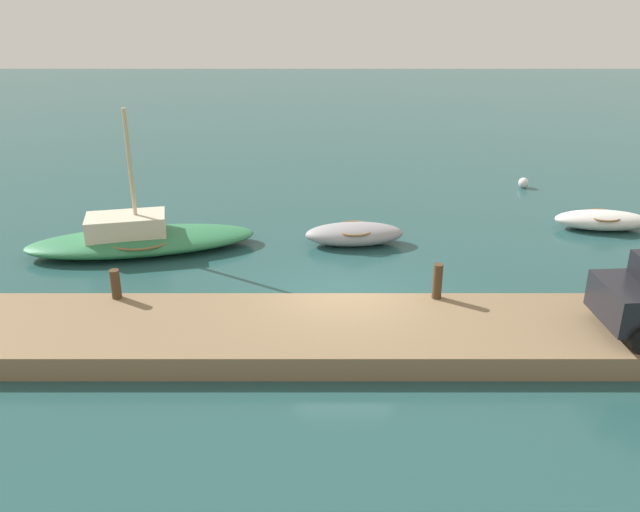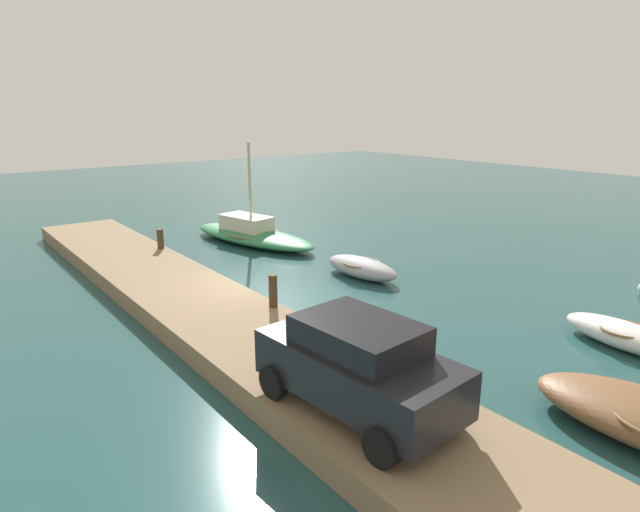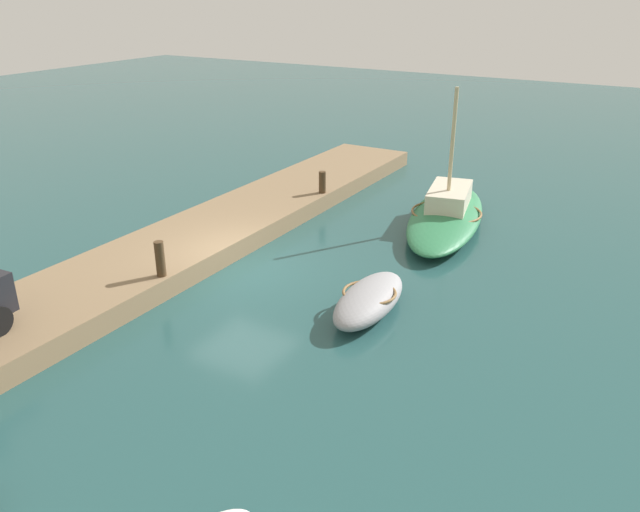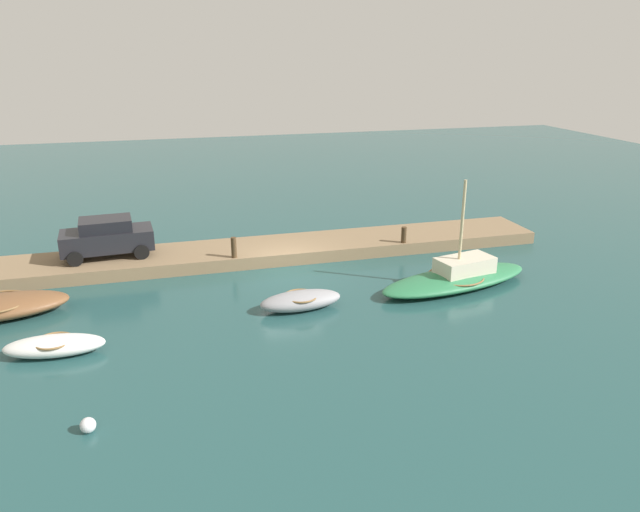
% 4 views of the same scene
% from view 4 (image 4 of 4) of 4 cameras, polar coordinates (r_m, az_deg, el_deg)
% --- Properties ---
extents(ground_plane, '(84.00, 84.00, 0.00)m').
position_cam_4_polar(ground_plane, '(26.07, -3.01, -1.35)').
color(ground_plane, '#234C4C').
extents(dock_platform, '(25.08, 3.10, 0.56)m').
position_cam_4_polar(dock_platform, '(27.83, -3.91, 0.60)').
color(dock_platform, '#846B4C').
rests_on(dock_platform, ground_plane).
extents(dinghy_white, '(3.17, 1.41, 0.63)m').
position_cam_4_polar(dinghy_white, '(20.73, -24.05, -7.82)').
color(dinghy_white, white).
rests_on(dinghy_white, ground_plane).
extents(sailboat_green, '(7.22, 3.55, 4.40)m').
position_cam_4_polar(sailboat_green, '(24.77, 12.98, -1.96)').
color(sailboat_green, '#2D7A4C').
rests_on(sailboat_green, ground_plane).
extents(rowboat_grey, '(3.16, 1.43, 0.69)m').
position_cam_4_polar(rowboat_grey, '(22.10, -1.85, -4.26)').
color(rowboat_grey, '#939399').
rests_on(rowboat_grey, ground_plane).
extents(mooring_post_west, '(0.24, 0.24, 0.75)m').
position_cam_4_polar(mooring_post_west, '(28.06, 8.02, 2.02)').
color(mooring_post_west, '#47331E').
rests_on(mooring_post_west, dock_platform).
extents(mooring_post_mid_west, '(0.24, 0.24, 0.91)m').
position_cam_4_polar(mooring_post_mid_west, '(26.05, -8.24, 0.81)').
color(mooring_post_mid_west, '#47331E').
rests_on(mooring_post_mid_west, dock_platform).
extents(parked_car, '(3.94, 2.18, 1.70)m').
position_cam_4_polar(parked_car, '(27.41, -19.69, 1.73)').
color(parked_car, black).
rests_on(parked_car, dock_platform).
extents(marker_buoy, '(0.40, 0.40, 0.40)m').
position_cam_4_polar(marker_buoy, '(16.67, -21.31, -14.84)').
color(marker_buoy, silver).
rests_on(marker_buoy, ground_plane).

